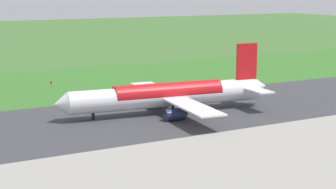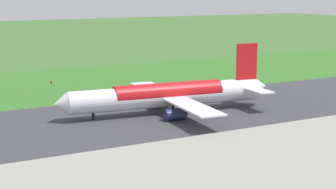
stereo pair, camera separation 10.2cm
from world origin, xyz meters
TOP-DOWN VIEW (x-y plane):
  - ground_plane at (0.00, 0.00)m, footprint 800.00×800.00m
  - runway_asphalt at (0.00, 0.00)m, footprint 600.00×41.80m
  - grass_verge_foreground at (0.00, -42.69)m, footprint 600.00×80.00m
  - airliner_main at (-10.13, 0.04)m, footprint 54.13×44.40m
  - no_stopping_sign at (4.75, -44.42)m, footprint 0.60×0.10m
  - traffic_cone_orange at (11.96, -44.91)m, footprint 0.40×0.40m

SIDE VIEW (x-z plane):
  - ground_plane at x=0.00m, z-range 0.00..0.00m
  - grass_verge_foreground at x=0.00m, z-range 0.00..0.04m
  - runway_asphalt at x=0.00m, z-range 0.00..0.06m
  - traffic_cone_orange at x=11.96m, z-range 0.00..0.55m
  - no_stopping_sign at x=4.75m, z-range 0.23..2.54m
  - airliner_main at x=-10.13m, z-range -3.59..12.29m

